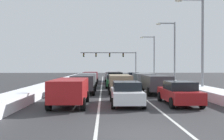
{
  "coord_description": "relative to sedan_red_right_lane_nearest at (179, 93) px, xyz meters",
  "views": [
    {
      "loc": [
        -1.4,
        -8.59,
        2.45
      ],
      "look_at": [
        -0.1,
        30.76,
        1.91
      ],
      "focal_mm": 38.93,
      "sensor_mm": 36.0,
      "label": 1
    }
  ],
  "objects": [
    {
      "name": "snow_bank_left_shoulder",
      "position": [
        -10.44,
        19.17,
        -0.38
      ],
      "size": [
        1.64,
        57.3,
        0.78
      ],
      "primitive_type": "cube",
      "color": "white",
      "rests_on": "ground"
    },
    {
      "name": "suv_charcoal_right_lane_second",
      "position": [
        -0.2,
        6.04,
        0.25
      ],
      "size": [
        2.16,
        4.9,
        1.67
      ],
      "color": "#38383D",
      "rests_on": "ground"
    },
    {
      "name": "ground_plane",
      "position": [
        -3.44,
        13.96,
        -0.76
      ],
      "size": [
        135.44,
        135.44,
        0.0
      ],
      "primitive_type": "plane",
      "color": "#333335"
    },
    {
      "name": "street_lamp_right_far",
      "position": [
        3.62,
        26.98,
        3.94
      ],
      "size": [
        2.66,
        0.36,
        7.81
      ],
      "color": "gray",
      "rests_on": "ground"
    },
    {
      "name": "snow_bank_right_shoulder",
      "position": [
        3.56,
        19.17,
        -0.42
      ],
      "size": [
        2.18,
        57.3,
        0.68
      ],
      "primitive_type": "cube",
      "color": "white",
      "rests_on": "ground"
    },
    {
      "name": "lane_stripe_between_right_lane_and_center_lane",
      "position": [
        -1.74,
        19.17,
        -0.76
      ],
      "size": [
        0.14,
        57.3,
        0.01
      ],
      "primitive_type": "cube",
      "color": "silver",
      "rests_on": "ground"
    },
    {
      "name": "street_lamp_right_mid",
      "position": [
        4.21,
        16.57,
        4.23
      ],
      "size": [
        2.66,
        0.36,
        8.37
      ],
      "color": "gray",
      "rests_on": "ground"
    },
    {
      "name": "lane_stripe_between_center_lane_and_left_lane",
      "position": [
        -5.14,
        19.17,
        -0.76
      ],
      "size": [
        0.14,
        57.3,
        0.01
      ],
      "primitive_type": "cube",
      "color": "silver",
      "rests_on": "ground"
    },
    {
      "name": "sedan_green_center_lane_third",
      "position": [
        -3.68,
        13.06,
        0.0
      ],
      "size": [
        2.0,
        4.5,
        1.51
      ],
      "color": "#1E5633",
      "rests_on": "ground"
    },
    {
      "name": "sedan_white_center_lane_nearest",
      "position": [
        -3.42,
        -0.03,
        0.0
      ],
      "size": [
        2.0,
        4.5,
        1.51
      ],
      "color": "silver",
      "rests_on": "ground"
    },
    {
      "name": "suv_charcoal_left_lane_second",
      "position": [
        -6.7,
        6.89,
        0.25
      ],
      "size": [
        2.16,
        4.9,
        1.67
      ],
      "color": "#38383D",
      "rests_on": "ground"
    },
    {
      "name": "suv_gray_left_lane_third",
      "position": [
        -6.79,
        13.12,
        0.25
      ],
      "size": [
        2.16,
        4.9,
        1.67
      ],
      "color": "slate",
      "rests_on": "ground"
    },
    {
      "name": "suv_red_left_lane_nearest",
      "position": [
        -6.97,
        -0.24,
        0.25
      ],
      "size": [
        2.16,
        4.9,
        1.67
      ],
      "color": "maroon",
      "rests_on": "ground"
    },
    {
      "name": "suv_maroon_left_lane_fourth",
      "position": [
        -6.81,
        19.99,
        0.25
      ],
      "size": [
        2.16,
        4.9,
        1.67
      ],
      "color": "maroon",
      "rests_on": "ground"
    },
    {
      "name": "traffic_light_gantry",
      "position": [
        -2.13,
        45.2,
        4.12
      ],
      "size": [
        14.0,
        0.47,
        6.2
      ],
      "color": "slate",
      "rests_on": "ground"
    },
    {
      "name": "sedan_navy_left_lane_fifth",
      "position": [
        -6.94,
        26.23,
        0.0
      ],
      "size": [
        2.0,
        4.5,
        1.51
      ],
      "color": "navy",
      "rests_on": "ground"
    },
    {
      "name": "suv_black_center_lane_fourth",
      "position": [
        -3.33,
        19.25,
        0.25
      ],
      "size": [
        2.16,
        4.9,
        1.67
      ],
      "color": "black",
      "rests_on": "ground"
    },
    {
      "name": "suv_gray_right_lane_third",
      "position": [
        -0.25,
        12.6,
        0.25
      ],
      "size": [
        2.16,
        4.9,
        1.67
      ],
      "color": "slate",
      "rests_on": "ground"
    },
    {
      "name": "suv_silver_center_lane_fifth",
      "position": [
        -3.64,
        25.22,
        0.25
      ],
      "size": [
        2.16,
        4.9,
        1.67
      ],
      "color": "#B7BABF",
      "rests_on": "ground"
    },
    {
      "name": "street_lamp_right_near",
      "position": [
        3.7,
        6.15,
        4.37
      ],
      "size": [
        2.66,
        0.36,
        8.64
      ],
      "color": "gray",
      "rests_on": "ground"
    },
    {
      "name": "sedan_navy_right_lane_fifth",
      "position": [
        -0.04,
        24.39,
        0.0
      ],
      "size": [
        2.0,
        4.5,
        1.51
      ],
      "color": "navy",
      "rests_on": "ground"
    },
    {
      "name": "suv_tan_center_lane_second",
      "position": [
        -3.37,
        7.18,
        0.25
      ],
      "size": [
        2.16,
        4.9,
        1.67
      ],
      "color": "#937F60",
      "rests_on": "ground"
    },
    {
      "name": "sedan_maroon_right_lane_fourth",
      "position": [
        0.06,
        18.34,
        0.0
      ],
      "size": [
        2.0,
        4.5,
        1.51
      ],
      "color": "maroon",
      "rests_on": "ground"
    },
    {
      "name": "sedan_red_right_lane_nearest",
      "position": [
        0.0,
        0.0,
        0.0
      ],
      "size": [
        2.0,
        4.5,
        1.51
      ],
      "color": "maroon",
      "rests_on": "ground"
    }
  ]
}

